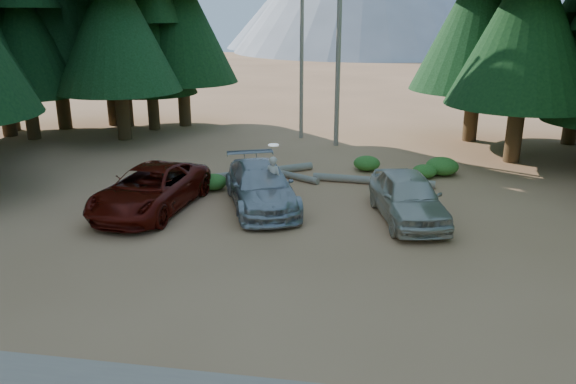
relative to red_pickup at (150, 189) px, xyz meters
name	(u,v)px	position (x,y,z in m)	size (l,w,h in m)	color
ground	(263,266)	(4.67, -3.74, -0.75)	(160.00, 160.00, 0.00)	#9D6A42
forest_belt_north	(321,143)	(4.67, 11.26, -0.75)	(36.00, 7.00, 22.00)	black
snag_front	(339,22)	(5.47, 10.76, 5.25)	(0.24, 0.24, 12.00)	gray
snag_back	(302,42)	(3.47, 12.26, 4.25)	(0.20, 0.20, 10.00)	gray
red_pickup	(150,189)	(0.00, 0.00, 0.00)	(2.49, 5.40, 1.50)	#540D07
silver_minivan_center	(261,186)	(3.63, 0.95, -0.01)	(2.08, 5.12, 1.49)	#A1A4A8
silver_minivan_right	(408,197)	(8.60, 0.47, 0.03)	(1.85, 4.60, 1.57)	#BAB6A5
frisbee_player	(273,179)	(4.12, 0.73, 0.35)	(0.68, 0.56, 1.99)	beige
log_left	(263,172)	(2.91, 4.77, -0.59)	(0.32, 0.32, 4.49)	gray
log_mid	(285,174)	(3.87, 4.64, -0.62)	(0.27, 0.27, 3.28)	gray
log_right	(373,180)	(7.44, 4.24, -0.60)	(0.31, 0.31, 4.77)	gray
shrub_far_left	(156,177)	(-1.01, 2.96, -0.47)	(1.01, 1.01, 0.55)	#28611D
shrub_left	(249,174)	(2.48, 4.08, -0.51)	(0.86, 0.86, 0.47)	#28611D
shrub_center_left	(213,182)	(1.42, 2.59, -0.45)	(1.08, 1.08, 0.59)	#28611D
shrub_center_right	(367,163)	(7.14, 6.26, -0.44)	(1.13, 1.13, 0.62)	#28611D
shrub_right	(424,171)	(9.50, 5.52, -0.48)	(0.98, 0.98, 0.54)	#28611D
shrub_far_right	(442,166)	(10.25, 6.07, -0.38)	(1.34, 1.34, 0.73)	#28611D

